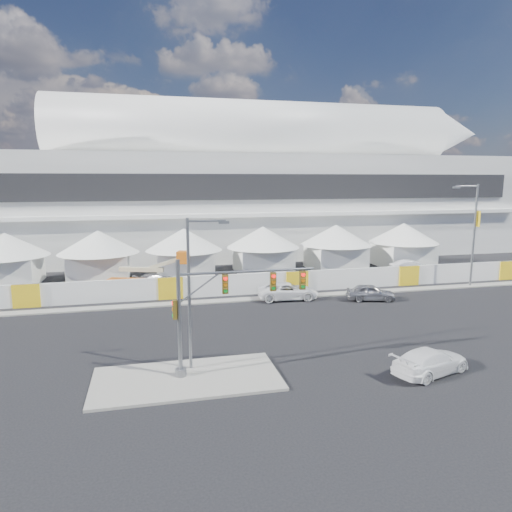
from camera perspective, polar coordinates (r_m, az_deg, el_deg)
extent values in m
plane|color=black|center=(29.54, 2.80, -11.73)|extent=(160.00, 160.00, 0.00)
cube|color=gray|center=(25.79, -8.63, -14.93)|extent=(10.00, 5.00, 0.15)
cube|color=gray|center=(48.94, 21.65, -3.72)|extent=(80.00, 1.20, 0.12)
cube|color=silver|center=(70.30, -0.35, 6.51)|extent=(80.00, 24.00, 14.00)
cube|color=black|center=(58.43, 2.34, 8.64)|extent=(68.00, 0.30, 3.20)
cube|color=white|center=(58.35, 2.38, 5.19)|extent=(72.00, 0.80, 0.50)
cylinder|color=white|center=(68.62, 0.03, 15.45)|extent=(57.60, 8.40, 8.40)
cylinder|color=white|center=(69.07, 1.70, 15.06)|extent=(51.60, 6.80, 6.80)
cylinder|color=white|center=(69.57, 3.35, 14.66)|extent=(45.60, 5.20, 5.20)
cone|color=white|center=(82.56, 23.50, 13.84)|extent=(8.00, 7.60, 7.60)
cube|color=white|center=(53.23, -28.64, -1.61)|extent=(6.00, 6.00, 3.00)
cone|color=white|center=(52.83, -28.87, 1.27)|extent=(8.40, 8.40, 2.40)
cube|color=white|center=(51.54, -18.96, -1.28)|extent=(6.00, 6.00, 3.00)
cone|color=white|center=(51.13, -19.12, 1.69)|extent=(8.40, 8.40, 2.40)
cube|color=white|center=(51.40, -8.93, -0.90)|extent=(6.00, 6.00, 3.00)
cone|color=white|center=(50.98, -9.01, 2.08)|extent=(8.40, 8.40, 2.40)
cube|color=white|center=(52.81, 0.85, -0.51)|extent=(6.00, 6.00, 3.00)
cone|color=white|center=(52.41, 0.86, 2.40)|extent=(8.40, 8.40, 2.40)
cube|color=white|center=(55.66, 9.87, -0.13)|extent=(6.00, 6.00, 3.00)
cone|color=white|center=(55.28, 9.95, 2.63)|extent=(8.40, 8.40, 2.40)
cube|color=white|center=(59.74, 17.84, 0.21)|extent=(6.00, 6.00, 3.00)
cone|color=white|center=(59.39, 17.97, 2.78)|extent=(8.40, 8.40, 2.40)
cube|color=white|center=(44.24, 5.11, -3.18)|extent=(70.00, 0.25, 2.00)
imported|color=#99999D|center=(42.19, 14.14, -4.44)|extent=(2.75, 4.58, 1.46)
imported|color=white|center=(41.41, 4.01, -4.39)|extent=(2.99, 5.67, 1.52)
imported|color=white|center=(27.81, 20.98, -12.18)|extent=(3.45, 5.31, 1.43)
imported|color=silver|center=(55.08, 18.92, -1.35)|extent=(2.62, 5.07, 1.59)
imported|color=#B2B1B7|center=(47.45, -12.35, -2.94)|extent=(3.14, 4.77, 1.28)
cylinder|color=slate|center=(24.89, -9.57, -7.76)|extent=(0.21, 0.21, 6.43)
cylinder|color=slate|center=(25.94, -9.38, -14.14)|extent=(0.63, 0.63, 0.40)
cylinder|color=slate|center=(24.78, -1.02, -1.94)|extent=(7.52, 0.14, 0.14)
cube|color=#594714|center=(24.69, -3.87, -3.53)|extent=(0.32, 0.22, 1.05)
cube|color=#594714|center=(25.25, 2.15, -3.23)|extent=(0.32, 0.22, 1.05)
cube|color=#594714|center=(25.75, 5.83, -3.02)|extent=(0.32, 0.22, 1.05)
cube|color=#594714|center=(24.72, -10.13, -6.60)|extent=(0.22, 0.32, 1.05)
cylinder|color=slate|center=(25.55, -8.36, -4.83)|extent=(0.17, 0.17, 8.53)
cylinder|color=slate|center=(24.97, -6.19, 4.38)|extent=(2.08, 0.11, 0.11)
cube|color=slate|center=(25.11, -4.04, 4.22)|extent=(0.57, 0.24, 0.14)
cylinder|color=gray|center=(50.39, 25.59, 2.26)|extent=(0.21, 0.21, 10.30)
cylinder|color=gray|center=(49.31, 24.85, 7.92)|extent=(2.52, 0.14, 0.14)
cube|color=gray|center=(48.62, 23.77, 7.85)|extent=(0.69, 0.29, 0.17)
cube|color=yellow|center=(50.41, 25.98, 4.20)|extent=(0.03, 0.69, 1.60)
cube|color=#D46413|center=(45.47, -15.68, -3.64)|extent=(4.48, 3.10, 1.25)
cube|color=beige|center=(45.09, -14.03, -1.53)|extent=(4.21, 1.84, 0.40)
cube|color=beige|center=(44.99, -10.87, -0.55)|extent=(3.28, 1.46, 1.38)
cube|color=#D46413|center=(44.98, -8.87, 0.24)|extent=(1.31, 1.31, 1.14)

